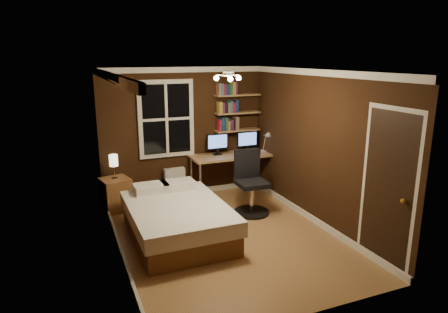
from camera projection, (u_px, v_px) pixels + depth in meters
name	position (u px, v px, depth m)	size (l,w,h in m)	color
floor	(225.00, 236.00, 6.14)	(4.20, 4.20, 0.00)	olive
wall_back	(184.00, 133.00, 7.72)	(3.20, 0.04, 2.50)	black
wall_left	(113.00, 169.00, 5.24)	(0.04, 4.20, 2.50)	black
wall_right	(317.00, 149.00, 6.42)	(0.04, 4.20, 2.50)	black
ceiling	(226.00, 71.00, 5.53)	(3.20, 4.20, 0.02)	white
window	(166.00, 119.00, 7.48)	(1.06, 0.06, 1.46)	silver
door	(387.00, 191.00, 5.08)	(0.03, 0.82, 2.05)	black
door_knob	(403.00, 201.00, 4.81)	(0.06, 0.06, 0.06)	gold
ceiling_fixture	(228.00, 78.00, 5.46)	(0.44, 0.44, 0.18)	beige
bookshelf_lower	(237.00, 130.00, 8.01)	(0.92, 0.22, 0.03)	#A87B51
books_row_lower	(237.00, 124.00, 7.97)	(0.42, 0.16, 0.23)	maroon
bookshelf_middle	(238.00, 113.00, 7.92)	(0.92, 0.22, 0.03)	#A87B51
books_row_middle	(238.00, 106.00, 7.89)	(0.42, 0.16, 0.23)	navy
bookshelf_upper	(238.00, 95.00, 7.83)	(0.92, 0.22, 0.03)	#A87B51
books_row_upper	(238.00, 88.00, 7.80)	(0.42, 0.16, 0.23)	#285F2C
bed	(177.00, 220.00, 6.06)	(1.42, 1.96, 0.66)	brown
nightstand	(116.00, 194.00, 7.13)	(0.47, 0.47, 0.59)	brown
bedside_lamp	(114.00, 167.00, 7.00)	(0.15, 0.15, 0.43)	#EFE4C9
radiator	(175.00, 183.00, 7.76)	(0.39, 0.14, 0.59)	silver
desk	(234.00, 157.00, 7.86)	(1.73, 0.65, 0.82)	#A87B51
monitor_left	(217.00, 144.00, 7.76)	(0.44, 0.12, 0.42)	black
monitor_right	(247.00, 142.00, 7.99)	(0.44, 0.12, 0.42)	black
desk_lamp	(266.00, 142.00, 7.95)	(0.14, 0.32, 0.44)	silver
office_chair	(251.00, 189.00, 6.98)	(0.62, 0.62, 1.12)	black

